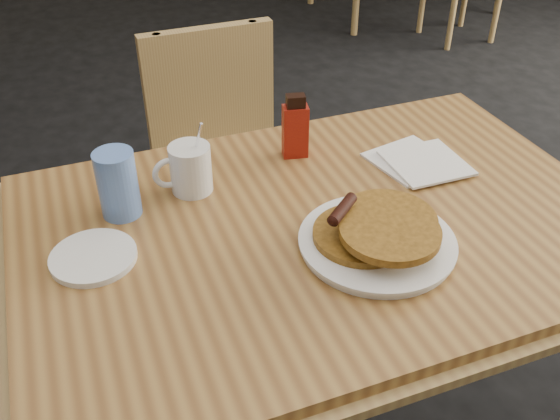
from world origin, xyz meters
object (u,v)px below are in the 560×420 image
(main_table, at_px, (322,237))
(syrup_bottle, at_px, (295,128))
(blue_tumbler, at_px, (118,184))
(chair_main_far, at_px, (222,151))
(coffee_mug, at_px, (189,168))
(pancake_plate, at_px, (378,236))

(main_table, bearing_deg, syrup_bottle, 79.74)
(main_table, relative_size, blue_tumbler, 8.90)
(syrup_bottle, height_order, blue_tumbler, syrup_bottle)
(chair_main_far, bearing_deg, syrup_bottle, -84.94)
(blue_tumbler, bearing_deg, chair_main_far, 56.34)
(main_table, relative_size, chair_main_far, 1.40)
(coffee_mug, distance_m, syrup_bottle, 0.26)
(coffee_mug, relative_size, blue_tumbler, 1.17)
(syrup_bottle, relative_size, blue_tumbler, 1.08)
(syrup_bottle, bearing_deg, blue_tumbler, -156.00)
(chair_main_far, distance_m, syrup_bottle, 0.55)
(syrup_bottle, bearing_deg, coffee_mug, -156.04)
(pancake_plate, relative_size, syrup_bottle, 1.96)
(pancake_plate, bearing_deg, blue_tumbler, 146.13)
(chair_main_far, bearing_deg, blue_tumbler, -123.81)
(main_table, height_order, syrup_bottle, syrup_bottle)
(pancake_plate, xyz_separation_m, syrup_bottle, (-0.01, 0.36, 0.04))
(pancake_plate, bearing_deg, main_table, 116.98)
(main_table, distance_m, chair_main_far, 0.73)
(coffee_mug, distance_m, blue_tumbler, 0.15)
(main_table, relative_size, syrup_bottle, 8.24)
(chair_main_far, relative_size, pancake_plate, 3.01)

